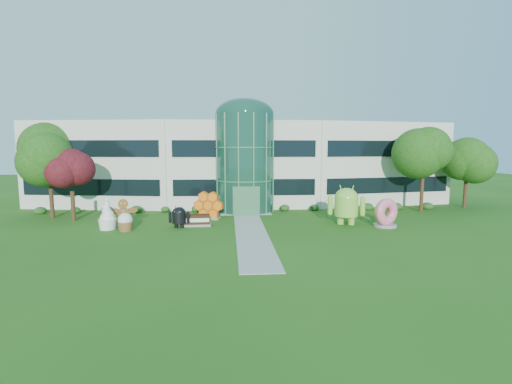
{
  "coord_description": "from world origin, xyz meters",
  "views": [
    {
      "loc": [
        -1.7,
        -26.17,
        6.36
      ],
      "look_at": [
        0.71,
        6.0,
        2.6
      ],
      "focal_mm": 26.0,
      "sensor_mm": 36.0,
      "label": 1
    }
  ],
  "objects_px": {
    "android_green": "(346,203)",
    "gingerbread": "(123,212)",
    "android_black": "(179,216)",
    "donut": "(385,212)"
  },
  "relations": [
    {
      "from": "android_green",
      "to": "android_black",
      "type": "relative_size",
      "value": 1.82
    },
    {
      "from": "android_black",
      "to": "donut",
      "type": "bearing_deg",
      "value": 3.88
    },
    {
      "from": "gingerbread",
      "to": "android_green",
      "type": "bearing_deg",
      "value": -15.1
    },
    {
      "from": "donut",
      "to": "gingerbread",
      "type": "height_order",
      "value": "donut"
    },
    {
      "from": "android_black",
      "to": "gingerbread",
      "type": "relative_size",
      "value": 0.82
    },
    {
      "from": "android_green",
      "to": "gingerbread",
      "type": "xyz_separation_m",
      "value": [
        -18.6,
        0.76,
        -0.69
      ]
    },
    {
      "from": "android_green",
      "to": "gingerbread",
      "type": "distance_m",
      "value": 18.63
    },
    {
      "from": "android_black",
      "to": "gingerbread",
      "type": "distance_m",
      "value": 4.83
    },
    {
      "from": "android_green",
      "to": "donut",
      "type": "height_order",
      "value": "android_green"
    },
    {
      "from": "android_green",
      "to": "gingerbread",
      "type": "height_order",
      "value": "android_green"
    }
  ]
}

